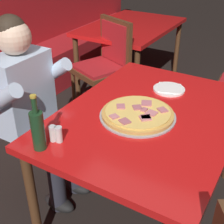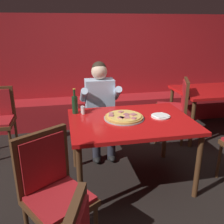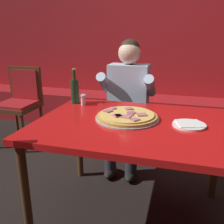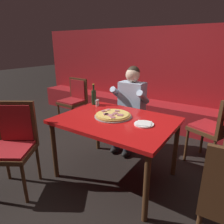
{
  "view_description": "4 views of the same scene",
  "coord_description": "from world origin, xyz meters",
  "views": [
    {
      "loc": [
        -1.45,
        -0.61,
        1.69
      ],
      "look_at": [
        -0.21,
        0.14,
        0.83
      ],
      "focal_mm": 50.0,
      "sensor_mm": 36.0,
      "label": 1
    },
    {
      "loc": [
        -0.7,
        -2.41,
        1.73
      ],
      "look_at": [
        -0.19,
        0.11,
        0.82
      ],
      "focal_mm": 40.0,
      "sensor_mm": 36.0,
      "label": 2
    },
    {
      "loc": [
        0.28,
        -1.55,
        1.32
      ],
      "look_at": [
        -0.21,
        0.18,
        0.75
      ],
      "focal_mm": 40.0,
      "sensor_mm": 36.0,
      "label": 3
    },
    {
      "loc": [
        1.15,
        -1.8,
        1.57
      ],
      "look_at": [
        -0.07,
        0.03,
        0.82
      ],
      "focal_mm": 32.0,
      "sensor_mm": 36.0,
      "label": 4
    }
  ],
  "objects": [
    {
      "name": "dining_chair_by_booth",
      "position": [
        0.96,
        0.9,
        0.58
      ],
      "size": [
        0.57,
        0.57,
        0.97
      ],
      "color": "#4C2D19",
      "rests_on": "ground_plane"
    },
    {
      "name": "ground_plane",
      "position": [
        0.0,
        0.0,
        0.0
      ],
      "size": [
        24.0,
        24.0,
        0.0
      ],
      "primitive_type": "plane",
      "color": "black"
    },
    {
      "name": "beer_bottle",
      "position": [
        -0.58,
        0.33,
        0.87
      ],
      "size": [
        0.07,
        0.07,
        0.29
      ],
      "color": "#19381E",
      "rests_on": "main_dining_table"
    },
    {
      "name": "shaker_oregano",
      "position": [
        -0.49,
        0.28,
        0.8
      ],
      "size": [
        0.04,
        0.04,
        0.09
      ],
      "color": "silver",
      "rests_on": "main_dining_table"
    },
    {
      "name": "shaker_red_pepper_flakes",
      "position": [
        -0.49,
        0.31,
        0.8
      ],
      "size": [
        0.04,
        0.04,
        0.09
      ],
      "color": "silver",
      "rests_on": "main_dining_table"
    },
    {
      "name": "diner_seated_blue_shirt",
      "position": [
        -0.22,
        0.71,
        0.71
      ],
      "size": [
        0.53,
        0.53,
        1.27
      ],
      "color": "black",
      "rests_on": "ground_plane"
    },
    {
      "name": "plate_white_paper",
      "position": [
        0.34,
        0.02,
        0.77
      ],
      "size": [
        0.21,
        0.21,
        0.02
      ],
      "color": "white",
      "rests_on": "main_dining_table"
    },
    {
      "name": "background_dining_table",
      "position": [
        1.67,
        1.0,
        0.67
      ],
      "size": [
        1.26,
        0.85,
        0.76
      ],
      "color": "#4C2D19",
      "rests_on": "ground_plane"
    },
    {
      "name": "main_dining_table",
      "position": [
        0.0,
        0.0,
        0.68
      ],
      "size": [
        1.32,
        0.97,
        0.76
      ],
      "color": "#4C2D19",
      "rests_on": "ground_plane"
    },
    {
      "name": "pizza",
      "position": [
        -0.07,
        0.05,
        0.78
      ],
      "size": [
        0.44,
        0.44,
        0.05
      ],
      "color": "#9E9EA3",
      "rests_on": "main_dining_table"
    }
  ]
}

